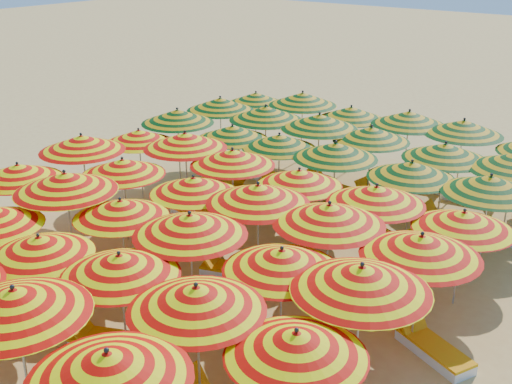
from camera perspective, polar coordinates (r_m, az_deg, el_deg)
ground at (r=16.88m, az=-1.03°, el=-5.56°), size 120.00×120.00×0.00m
umbrella_3 at (r=11.11m, az=-20.68°, el=-9.12°), size 2.78×2.78×2.62m
umbrella_4 at (r=9.40m, az=-13.02°, el=-14.85°), size 2.70×2.70×2.53m
umbrella_8 at (r=13.49m, az=-18.70°, el=-4.57°), size 2.44×2.44×2.30m
umbrella_9 at (r=12.17m, az=-12.02°, el=-6.36°), size 2.91×2.91×2.40m
umbrella_10 at (r=10.76m, az=-5.32°, el=-9.39°), size 2.94×2.94×2.50m
umbrella_11 at (r=9.87m, az=3.59°, el=-13.33°), size 2.88×2.88×2.36m
umbrella_12 at (r=17.64m, az=-20.39°, el=1.67°), size 2.27×2.27×2.37m
umbrella_13 at (r=15.90m, az=-16.60°, el=0.85°), size 3.08×3.08×2.63m
umbrella_14 at (r=14.77m, az=-11.95°, el=-1.46°), size 2.66×2.66×2.32m
umbrella_15 at (r=13.25m, az=-5.90°, el=-2.90°), size 3.06×3.06×2.55m
umbrella_16 at (r=12.07m, az=2.30°, el=-6.05°), size 2.50×2.50×2.41m
umbrella_17 at (r=11.20m, az=9.35°, el=-7.59°), size 3.28×3.28×2.62m
umbrella_18 at (r=18.93m, az=-15.23°, el=4.21°), size 2.75×2.75×2.59m
umbrella_19 at (r=17.26m, az=-11.77°, el=2.20°), size 2.64×2.64×2.38m
umbrella_20 at (r=15.85m, az=-5.58°, el=0.60°), size 2.47×2.47×2.33m
umbrella_21 at (r=14.68m, az=0.18°, el=-0.18°), size 3.09×3.09×2.56m
umbrella_22 at (r=13.69m, az=6.52°, el=-1.98°), size 2.48×2.48×2.57m
umbrella_23 at (r=12.76m, az=14.47°, el=-4.66°), size 3.02×3.02×2.52m
umbrella_24 at (r=20.12m, az=-10.38°, el=4.88°), size 2.66×2.66×2.30m
umbrella_25 at (r=18.65m, az=-6.32°, el=4.57°), size 3.14×3.14×2.58m
umbrella_26 at (r=17.39m, az=-2.11°, el=3.09°), size 2.91×2.91×2.47m
umbrella_27 at (r=16.27m, az=3.86°, el=1.29°), size 2.74×2.74×2.35m
umbrella_28 at (r=15.14m, az=10.64°, el=-0.26°), size 2.70×2.70×2.46m
umbrella_29 at (r=14.50m, az=17.97°, el=-2.43°), size 2.65×2.65×2.35m
umbrella_30 at (r=21.36m, az=-7.00°, el=6.69°), size 2.48×2.48×2.55m
umbrella_31 at (r=20.02m, az=-2.11°, el=5.32°), size 2.70×2.70×2.36m
umbrella_32 at (r=19.09m, az=2.08°, el=4.51°), size 2.77×2.77×2.37m
umbrella_33 at (r=17.96m, az=7.09°, el=3.67°), size 2.93×2.93×2.52m
umbrella_34 at (r=17.03m, az=13.66°, el=1.91°), size 2.82×2.82×2.43m
umbrella_35 at (r=16.43m, az=20.10°, el=0.61°), size 3.08×3.08×2.48m
umbrella_36 at (r=22.88m, az=-3.20°, el=7.80°), size 3.13×3.13×2.54m
umbrella_37 at (r=21.44m, az=0.87°, el=7.03°), size 2.77×2.77×2.60m
umbrella_38 at (r=20.45m, az=5.66°, el=6.26°), size 3.01×3.01×2.63m
umbrella_39 at (r=19.77m, az=10.23°, el=5.09°), size 2.69×2.69×2.48m
umbrella_40 at (r=18.57m, az=16.45°, el=3.49°), size 2.65×2.65×2.50m
umbrella_42 at (r=24.28m, az=-0.01°, el=8.33°), size 2.30×2.30×2.39m
umbrella_43 at (r=23.31m, az=4.16°, el=8.25°), size 2.90×2.90×2.63m
umbrella_44 at (r=22.34m, az=8.45°, el=6.96°), size 2.60×2.60×2.41m
umbrella_45 at (r=21.49m, az=13.45°, el=6.41°), size 2.80×2.80×2.58m
umbrella_46 at (r=20.84m, az=17.97°, el=5.49°), size 2.77×2.77×2.59m
lounger_4 at (r=14.78m, az=-18.75°, el=-10.45°), size 1.83×1.07×0.69m
lounger_5 at (r=13.61m, az=-12.83°, el=-12.78°), size 1.82×1.24×0.69m
lounger_7 at (r=17.86m, az=-19.29°, el=-4.71°), size 1.82×0.96×0.69m
lounger_8 at (r=15.79m, az=-1.97°, el=-6.99°), size 1.83×1.10×0.69m
lounger_9 at (r=13.55m, az=15.44°, el=-13.24°), size 1.82×1.24×0.69m
lounger_10 at (r=18.94m, az=-5.34°, el=-1.96°), size 1.77×0.71×0.69m
lounger_11 at (r=21.09m, az=-2.77°, el=0.64°), size 1.80×0.82×0.69m
lounger_12 at (r=18.85m, az=5.30°, el=-2.09°), size 1.82×1.22×0.69m
lounger_13 at (r=17.78m, az=11.32°, el=-3.97°), size 1.82×1.17×0.69m
lounger_14 at (r=23.05m, az=-2.39°, el=2.52°), size 1.74×0.60×0.69m
lounger_15 at (r=22.35m, az=-0.53°, el=1.91°), size 1.77×0.72×0.69m
lounger_16 at (r=20.96m, az=6.73°, el=0.37°), size 1.78×0.75×0.69m
lounger_17 at (r=20.16m, az=11.00°, el=-0.77°), size 1.80×0.81×0.69m
lounger_18 at (r=18.96m, az=16.98°, el=-2.85°), size 1.74×0.61×0.69m
lounger_20 at (r=21.81m, az=14.27°, el=0.70°), size 1.80×0.85×0.69m
lounger_21 at (r=21.19m, az=18.67°, el=-0.43°), size 1.79×0.80×0.69m
beachgoer_b at (r=16.84m, az=-3.32°, el=-2.70°), size 0.95×0.95×1.56m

